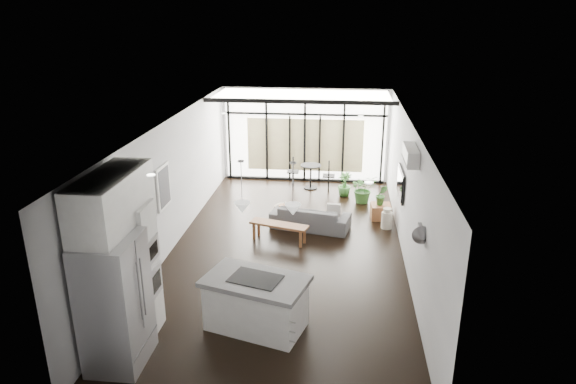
% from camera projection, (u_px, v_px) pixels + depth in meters
% --- Properties ---
extents(floor, '(5.00, 10.00, 0.00)m').
position_uv_depth(floor, '(287.00, 250.00, 11.18)').
color(floor, black).
rests_on(floor, ground).
extents(ceiling, '(5.00, 10.00, 0.00)m').
position_uv_depth(ceiling, '(286.00, 124.00, 10.24)').
color(ceiling, white).
rests_on(ceiling, ground).
extents(wall_left, '(0.02, 10.00, 2.80)m').
position_uv_depth(wall_left, '(170.00, 186.00, 10.97)').
color(wall_left, silver).
rests_on(wall_left, ground).
extents(wall_right, '(0.02, 10.00, 2.80)m').
position_uv_depth(wall_right, '(408.00, 194.00, 10.45)').
color(wall_right, silver).
rests_on(wall_right, ground).
extents(wall_back, '(5.00, 0.02, 2.80)m').
position_uv_depth(wall_back, '(305.00, 135.00, 15.39)').
color(wall_back, silver).
rests_on(wall_back, ground).
extents(wall_front, '(5.00, 0.02, 2.80)m').
position_uv_depth(wall_front, '(239.00, 330.00, 6.03)').
color(wall_front, silver).
rests_on(wall_front, ground).
extents(glazing, '(5.00, 0.20, 2.80)m').
position_uv_depth(glazing, '(305.00, 136.00, 15.28)').
color(glazing, black).
rests_on(glazing, ground).
extents(skylight, '(4.70, 1.90, 0.06)m').
position_uv_depth(skylight, '(303.00, 94.00, 14.00)').
color(skylight, white).
rests_on(skylight, ceiling).
extents(neighbour_building, '(3.50, 0.02, 1.60)m').
position_uv_depth(neighbour_building, '(305.00, 145.00, 15.45)').
color(neighbour_building, beige).
rests_on(neighbour_building, ground).
extents(island, '(1.85, 1.40, 0.90)m').
position_uv_depth(island, '(256.00, 303.00, 8.35)').
color(island, white).
rests_on(island, floor).
extents(cooktop, '(0.92, 0.74, 0.01)m').
position_uv_depth(cooktop, '(255.00, 278.00, 8.20)').
color(cooktop, black).
rests_on(cooktop, island).
extents(fridge, '(0.77, 0.96, 1.99)m').
position_uv_depth(fridge, '(115.00, 302.00, 7.36)').
color(fridge, '#A7A8AD').
rests_on(fridge, floor).
extents(appliance_column, '(0.57, 0.60, 2.20)m').
position_uv_depth(appliance_column, '(137.00, 269.00, 8.07)').
color(appliance_column, white).
rests_on(appliance_column, floor).
extents(upper_cabinets, '(0.62, 1.75, 0.86)m').
position_uv_depth(upper_cabinets, '(112.00, 203.00, 7.33)').
color(upper_cabinets, white).
rests_on(upper_cabinets, wall_left).
extents(pendant_left, '(0.26, 0.26, 0.18)m').
position_uv_depth(pendant_left, '(242.00, 208.00, 8.06)').
color(pendant_left, white).
rests_on(pendant_left, ceiling).
extents(pendant_right, '(0.26, 0.26, 0.18)m').
position_uv_depth(pendant_right, '(293.00, 210.00, 7.98)').
color(pendant_right, white).
rests_on(pendant_right, ceiling).
extents(sofa, '(1.94, 0.92, 0.73)m').
position_uv_depth(sofa, '(310.00, 214.00, 12.22)').
color(sofa, '#504F52').
rests_on(sofa, floor).
extents(console_bench, '(1.37, 0.69, 0.43)m').
position_uv_depth(console_bench, '(279.00, 232.00, 11.57)').
color(console_bench, brown).
rests_on(console_bench, floor).
extents(pouf, '(0.55, 0.55, 0.38)m').
position_uv_depth(pouf, '(284.00, 213.00, 12.74)').
color(pouf, beige).
rests_on(pouf, floor).
extents(crate, '(0.51, 0.51, 0.36)m').
position_uv_depth(crate, '(381.00, 212.00, 12.85)').
color(crate, brown).
rests_on(crate, floor).
extents(plant_tall, '(0.98, 1.01, 0.61)m').
position_uv_depth(plant_tall, '(363.00, 192.00, 13.88)').
color(plant_tall, '#34672A').
rests_on(plant_tall, floor).
extents(plant_med, '(0.61, 0.77, 0.38)m').
position_uv_depth(plant_med, '(344.00, 189.00, 14.41)').
color(plant_med, '#34672A').
rests_on(plant_med, floor).
extents(plant_crate, '(0.32, 0.55, 0.24)m').
position_uv_depth(plant_crate, '(381.00, 200.00, 12.75)').
color(plant_crate, '#34672A').
rests_on(plant_crate, crate).
extents(milk_can, '(0.29, 0.29, 0.51)m').
position_uv_depth(milk_can, '(387.00, 218.00, 12.25)').
color(milk_can, beige).
rests_on(milk_can, floor).
extents(bistro_set, '(1.50, 0.91, 0.67)m').
position_uv_depth(bistro_set, '(311.00, 177.00, 14.96)').
color(bistro_set, black).
rests_on(bistro_set, floor).
extents(tv, '(0.05, 1.10, 0.65)m').
position_uv_depth(tv, '(401.00, 183.00, 11.43)').
color(tv, black).
rests_on(tv, wall_right).
extents(ac_unit, '(0.22, 0.90, 0.30)m').
position_uv_depth(ac_unit, '(411.00, 155.00, 9.37)').
color(ac_unit, silver).
rests_on(ac_unit, wall_right).
extents(framed_art, '(0.04, 0.70, 0.90)m').
position_uv_depth(framed_art, '(163.00, 187.00, 10.45)').
color(framed_art, black).
rests_on(framed_art, wall_left).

